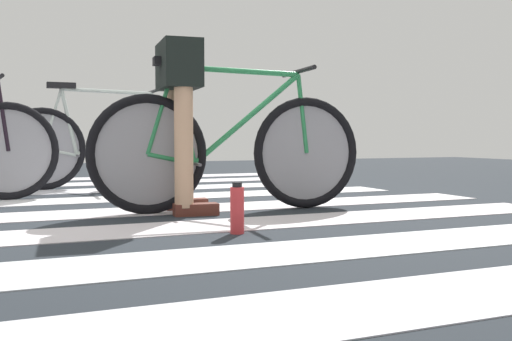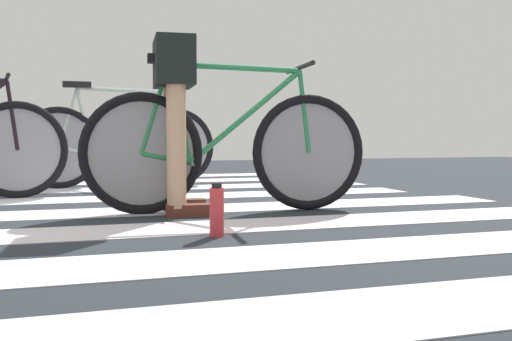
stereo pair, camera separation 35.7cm
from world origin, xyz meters
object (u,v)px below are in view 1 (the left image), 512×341
bicycle_1_of_3 (230,149)px  cyclist_1_of_3 (180,103)px  bicycle_3_of_3 (103,145)px  water_bottle (237,209)px

bicycle_1_of_3 → cyclist_1_of_3: bearing=180.0°
bicycle_3_of_3 → water_bottle: bicycle_3_of_3 is taller
bicycle_1_of_3 → water_bottle: bicycle_1_of_3 is taller
cyclist_1_of_3 → bicycle_3_of_3: (-0.18, 1.94, -0.28)m
bicycle_1_of_3 → water_bottle: size_ratio=7.04×
bicycle_3_of_3 → water_bottle: (0.23, -2.79, -0.27)m
cyclist_1_of_3 → bicycle_3_of_3: size_ratio=0.59×
bicycle_1_of_3 → bicycle_3_of_3: same height
water_bottle → cyclist_1_of_3: bearing=93.2°
cyclist_1_of_3 → water_bottle: (0.05, -0.85, -0.55)m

